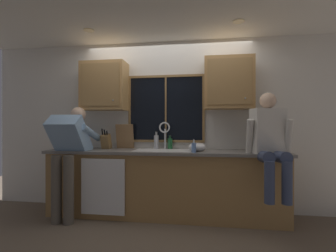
{
  "coord_description": "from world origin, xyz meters",
  "views": [
    {
      "loc": [
        0.56,
        -3.72,
        1.27
      ],
      "look_at": [
        0.06,
        -0.3,
        1.26
      ],
      "focal_mm": 26.45,
      "sensor_mm": 36.0,
      "label": 1
    }
  ],
  "objects_px": {
    "person_sitting_on_counter": "(270,139)",
    "cutting_board": "(125,136)",
    "soap_dispenser": "(194,147)",
    "bottle_green_glass": "(156,142)",
    "bottle_tall_clear": "(170,143)",
    "mixing_bowl": "(197,147)",
    "person_standing": "(69,149)",
    "knife_block": "(106,142)"
  },
  "relations": [
    {
      "from": "person_sitting_on_counter",
      "to": "cutting_board",
      "type": "xyz_separation_m",
      "value": [
        -1.99,
        0.48,
        -0.0
      ]
    },
    {
      "from": "soap_dispenser",
      "to": "person_sitting_on_counter",
      "type": "bearing_deg",
      "value": -3.19
    },
    {
      "from": "person_sitting_on_counter",
      "to": "bottle_green_glass",
      "type": "distance_m",
      "value": 1.57
    },
    {
      "from": "person_sitting_on_counter",
      "to": "bottle_tall_clear",
      "type": "height_order",
      "value": "person_sitting_on_counter"
    },
    {
      "from": "mixing_bowl",
      "to": "bottle_tall_clear",
      "type": "height_order",
      "value": "bottle_tall_clear"
    },
    {
      "from": "person_standing",
      "to": "bottle_tall_clear",
      "type": "xyz_separation_m",
      "value": [
        1.31,
        0.53,
        0.05
      ]
    },
    {
      "from": "cutting_board",
      "to": "soap_dispenser",
      "type": "relative_size",
      "value": 2.17
    },
    {
      "from": "mixing_bowl",
      "to": "cutting_board",
      "type": "bearing_deg",
      "value": 166.43
    },
    {
      "from": "soap_dispenser",
      "to": "bottle_green_glass",
      "type": "distance_m",
      "value": 0.71
    },
    {
      "from": "knife_block",
      "to": "mixing_bowl",
      "type": "height_order",
      "value": "knife_block"
    },
    {
      "from": "knife_block",
      "to": "cutting_board",
      "type": "bearing_deg",
      "value": 22.63
    },
    {
      "from": "mixing_bowl",
      "to": "knife_block",
      "type": "bearing_deg",
      "value": 173.33
    },
    {
      "from": "person_standing",
      "to": "cutting_board",
      "type": "height_order",
      "value": "person_standing"
    },
    {
      "from": "person_sitting_on_counter",
      "to": "bottle_green_glass",
      "type": "bearing_deg",
      "value": 162.65
    },
    {
      "from": "knife_block",
      "to": "cutting_board",
      "type": "relative_size",
      "value": 0.86
    },
    {
      "from": "person_standing",
      "to": "knife_block",
      "type": "xyz_separation_m",
      "value": [
        0.36,
        0.41,
        0.08
      ]
    },
    {
      "from": "person_sitting_on_counter",
      "to": "bottle_tall_clear",
      "type": "distance_m",
      "value": 1.39
    },
    {
      "from": "person_standing",
      "to": "person_sitting_on_counter",
      "type": "distance_m",
      "value": 2.61
    },
    {
      "from": "person_sitting_on_counter",
      "to": "soap_dispenser",
      "type": "relative_size",
      "value": 7.3
    },
    {
      "from": "cutting_board",
      "to": "bottle_tall_clear",
      "type": "xyz_separation_m",
      "value": [
        0.69,
        0.02,
        -0.1
      ]
    },
    {
      "from": "bottle_green_glass",
      "to": "cutting_board",
      "type": "bearing_deg",
      "value": 178.44
    },
    {
      "from": "person_sitting_on_counter",
      "to": "bottle_green_glass",
      "type": "relative_size",
      "value": 4.77
    },
    {
      "from": "person_sitting_on_counter",
      "to": "knife_block",
      "type": "distance_m",
      "value": 2.28
    },
    {
      "from": "soap_dispenser",
      "to": "bottle_tall_clear",
      "type": "xyz_separation_m",
      "value": [
        -0.37,
        0.45,
        0.02
      ]
    },
    {
      "from": "soap_dispenser",
      "to": "mixing_bowl",
      "type": "bearing_deg",
      "value": 76.82
    },
    {
      "from": "person_sitting_on_counter",
      "to": "knife_block",
      "type": "relative_size",
      "value": 3.92
    },
    {
      "from": "bottle_tall_clear",
      "to": "mixing_bowl",
      "type": "bearing_deg",
      "value": -34.73
    },
    {
      "from": "person_standing",
      "to": "soap_dispenser",
      "type": "distance_m",
      "value": 1.68
    },
    {
      "from": "cutting_board",
      "to": "knife_block",
      "type": "bearing_deg",
      "value": -157.37
    },
    {
      "from": "soap_dispenser",
      "to": "bottle_green_glass",
      "type": "height_order",
      "value": "bottle_green_glass"
    },
    {
      "from": "person_standing",
      "to": "soap_dispenser",
      "type": "bearing_deg",
      "value": 2.83
    },
    {
      "from": "person_sitting_on_counter",
      "to": "bottle_green_glass",
      "type": "height_order",
      "value": "person_sitting_on_counter"
    },
    {
      "from": "cutting_board",
      "to": "person_sitting_on_counter",
      "type": "bearing_deg",
      "value": -13.6
    },
    {
      "from": "knife_block",
      "to": "bottle_green_glass",
      "type": "relative_size",
      "value": 1.22
    },
    {
      "from": "mixing_bowl",
      "to": "soap_dispenser",
      "type": "distance_m",
      "value": 0.17
    },
    {
      "from": "person_standing",
      "to": "person_sitting_on_counter",
      "type": "height_order",
      "value": "person_sitting_on_counter"
    },
    {
      "from": "knife_block",
      "to": "cutting_board",
      "type": "xyz_separation_m",
      "value": [
        0.26,
        0.11,
        0.07
      ]
    },
    {
      "from": "soap_dispenser",
      "to": "bottle_tall_clear",
      "type": "distance_m",
      "value": 0.58
    },
    {
      "from": "knife_block",
      "to": "bottle_green_glass",
      "type": "height_order",
      "value": "knife_block"
    },
    {
      "from": "knife_block",
      "to": "bottle_tall_clear",
      "type": "xyz_separation_m",
      "value": [
        0.95,
        0.13,
        -0.02
      ]
    },
    {
      "from": "person_standing",
      "to": "knife_block",
      "type": "height_order",
      "value": "person_standing"
    },
    {
      "from": "mixing_bowl",
      "to": "person_sitting_on_counter",
      "type": "bearing_deg",
      "value": -13.65
    }
  ]
}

